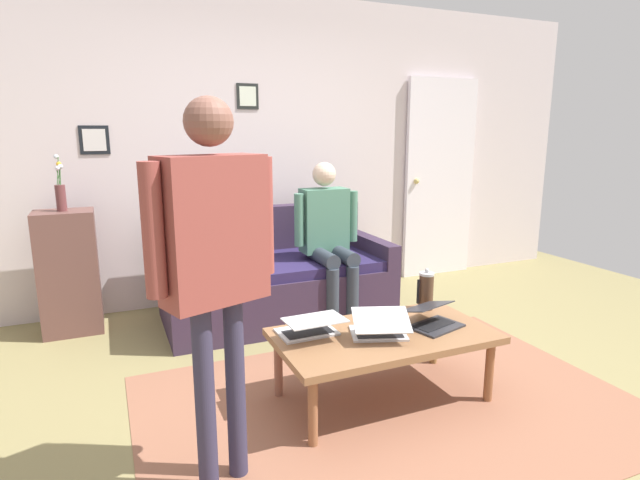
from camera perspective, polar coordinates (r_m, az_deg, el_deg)
ground_plane at (r=3.06m, az=4.95°, el=-17.72°), size 7.68×7.68×0.00m
area_rug at (r=3.05m, az=7.95°, el=-17.91°), size 2.74×1.89×0.01m
back_wall at (r=4.71m, az=-7.58°, el=9.93°), size 7.04×0.11×2.70m
interior_door at (r=5.54m, az=13.24°, el=6.66°), size 0.82×0.09×2.05m
couch at (r=4.26m, az=-5.04°, el=-4.52°), size 1.81×0.91×0.88m
coffee_table at (r=2.96m, az=7.15°, el=-10.98°), size 1.23×0.67×0.41m
laptop_left at (r=2.88m, az=6.69°, el=-9.85°), size 0.39×0.38×0.16m
laptop_center at (r=3.07m, az=12.49°, el=-8.67°), size 0.36×0.35×0.14m
laptop_right at (r=2.87m, az=-1.19°, el=-9.82°), size 0.33×0.34×0.12m
french_press at (r=3.32m, az=11.81°, el=-5.59°), size 0.11×0.09×0.27m
side_shelf at (r=4.30m, az=-26.34°, el=-3.29°), size 0.42×0.32×0.94m
flower_vase at (r=4.20m, az=-27.10°, el=4.77°), size 0.07×0.08×0.41m
person_standing at (r=2.08m, az=-11.79°, el=-0.96°), size 0.57×0.31×1.65m
person_seated at (r=4.08m, az=0.92°, el=0.92°), size 0.55×0.51×1.28m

